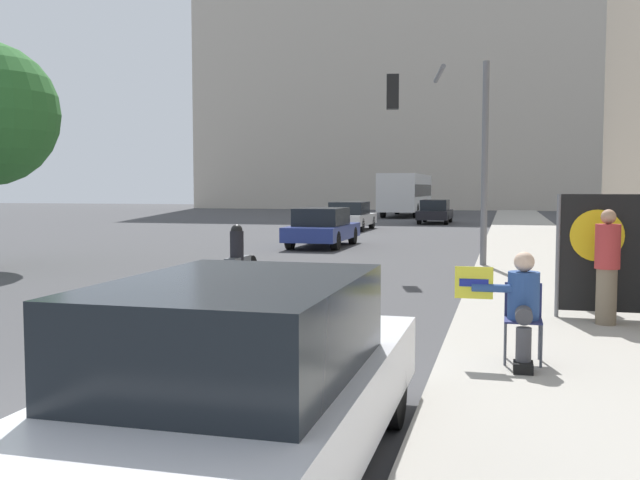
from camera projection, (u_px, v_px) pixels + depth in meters
ground_plane at (107, 442)px, 5.74m from camera, size 160.00×160.00×0.00m
sidewalk_curb at (540, 262)px, 19.21m from camera, size 3.25×90.00×0.14m
building_backdrop_far at (457, 12)px, 71.05m from camera, size 52.00×12.00×39.22m
seated_protester at (521, 304)px, 7.71m from camera, size 0.94×0.77×1.21m
jogger_on_sidewalk at (607, 266)px, 9.92m from camera, size 0.34×0.34×1.61m
pedestrian_behind at (583, 253)px, 11.55m from camera, size 0.34×0.34×1.69m
protest_banner at (626, 253)px, 10.30m from camera, size 1.98×0.06×1.82m
traffic_light_pole at (448, 129)px, 17.55m from camera, size 2.49×2.26×5.00m
parked_car_curbside at (244, 382)px, 4.88m from camera, size 1.78×4.45×1.45m
car_on_road_nearest at (322, 227)px, 24.95m from camera, size 1.79×4.39×1.36m
car_on_road_midblock at (350, 216)px, 34.97m from camera, size 1.85×4.43×1.39m
car_on_road_distant at (435, 211)px, 41.64m from camera, size 1.74×4.76×1.38m
city_bus_on_road at (406, 192)px, 52.53m from camera, size 2.61×10.96×3.06m
motorcycle_on_road at (238, 261)px, 14.64m from camera, size 0.28×2.14×1.31m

